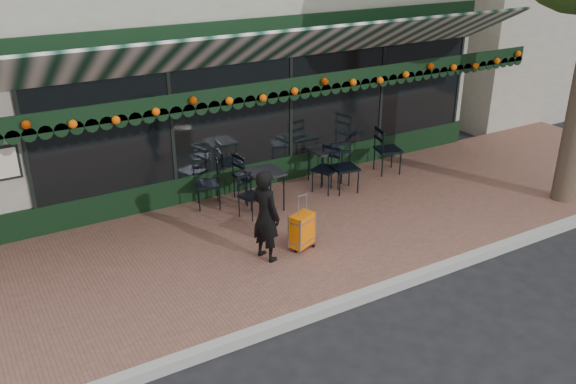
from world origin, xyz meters
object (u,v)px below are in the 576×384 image
suitcase (302,231)px  chair_b_left (208,184)px  woman (266,216)px  cafe_table_b (265,175)px  chair_a_front (345,168)px  chair_b_right (248,176)px  chair_a_left (326,170)px  chair_a_right (388,150)px  cafe_table_a (325,152)px  chair_b_front (252,196)px

suitcase → chair_b_left: bearing=84.1°
suitcase → chair_b_left: (-0.64, 2.17, 0.13)m
woman → cafe_table_b: 1.77m
woman → chair_a_front: 2.93m
chair_b_left → chair_b_right: size_ratio=0.97×
chair_a_left → chair_a_front: size_ratio=0.93×
suitcase → cafe_table_b: (0.20, 1.58, 0.34)m
chair_a_right → cafe_table_b: bearing=109.4°
chair_a_left → chair_a_front: bearing=35.9°
cafe_table_b → cafe_table_a: bearing=16.9°
chair_b_front → chair_a_left: bearing=-11.4°
chair_b_left → cafe_table_a: bearing=105.9°
chair_a_left → chair_a_right: size_ratio=0.90×
suitcase → cafe_table_a: suitcase is taller
cafe_table_a → cafe_table_b: cafe_table_b is taller
woman → cafe_table_a: (2.44, 2.05, -0.09)m
woman → cafe_table_a: size_ratio=2.07×
suitcase → woman: bearing=156.1°
suitcase → chair_a_left: size_ratio=1.05×
suitcase → chair_a_left: bearing=24.8°
chair_b_front → suitcase: bearing=-104.0°
cafe_table_a → cafe_table_b: size_ratio=0.97×
chair_a_right → chair_a_front: (-1.32, -0.35, -0.02)m
woman → chair_a_left: 2.77m
woman → chair_b_right: (0.77, 2.11, -0.26)m
chair_a_right → chair_b_left: size_ratio=1.10×
cafe_table_b → chair_b_left: bearing=144.8°
suitcase → chair_b_front: bearing=73.9°
chair_a_front → chair_b_right: bearing=170.0°
suitcase → chair_a_left: (1.57, 1.69, 0.13)m
cafe_table_b → chair_a_right: chair_a_right is taller
chair_a_left → chair_b_right: size_ratio=0.95×
chair_a_left → chair_a_right: chair_a_right is taller
cafe_table_b → chair_a_right: 3.01m
cafe_table_b → chair_b_left: 1.05m
cafe_table_b → chair_a_left: bearing=4.5°
woman → chair_a_right: woman is taller
woman → suitcase: (0.63, -0.02, -0.41)m
chair_a_right → chair_b_left: (-3.84, 0.32, -0.04)m
chair_a_front → chair_b_left: (-2.52, 0.67, -0.02)m
cafe_table_a → chair_b_right: chair_b_right is taller
chair_b_left → chair_b_front: (0.49, -0.75, -0.06)m
woman → chair_b_left: bearing=-15.1°
woman → chair_a_front: (2.52, 1.49, -0.25)m
chair_a_left → chair_a_front: 0.37m
suitcase → chair_b_front: size_ratio=1.21×
woman → chair_b_left: size_ratio=1.62×
chair_a_left → suitcase: bearing=-67.5°
woman → cafe_table_a: woman is taller
chair_a_right → chair_b_right: bearing=99.0°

